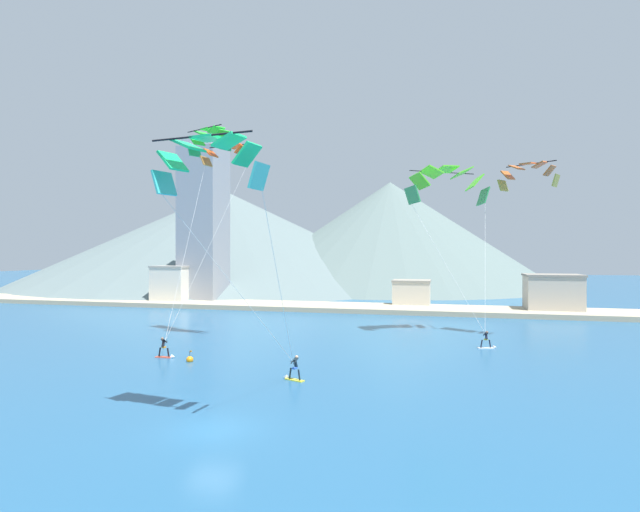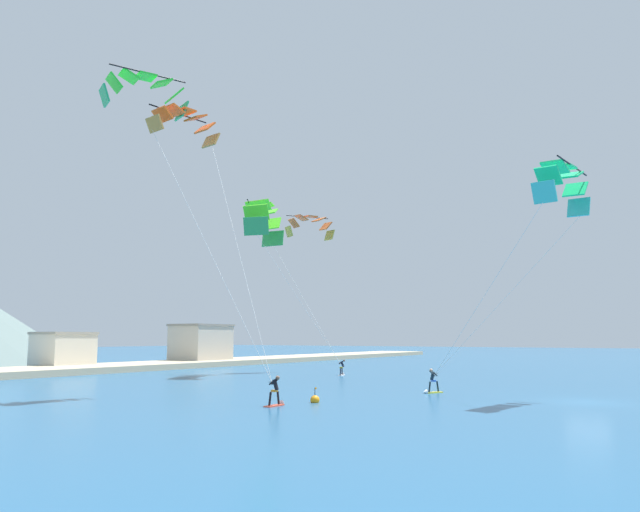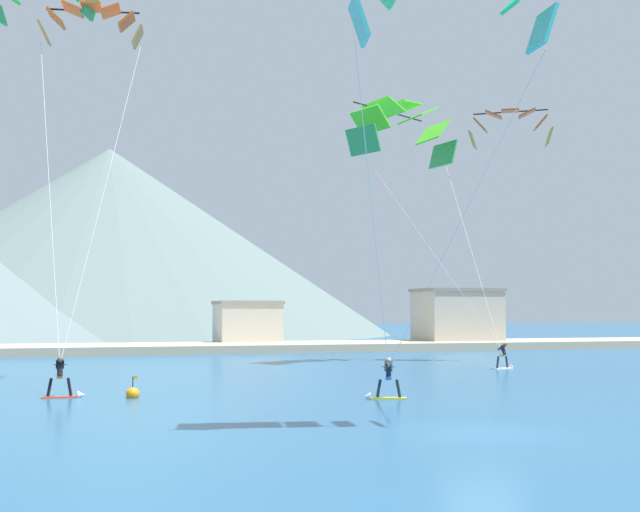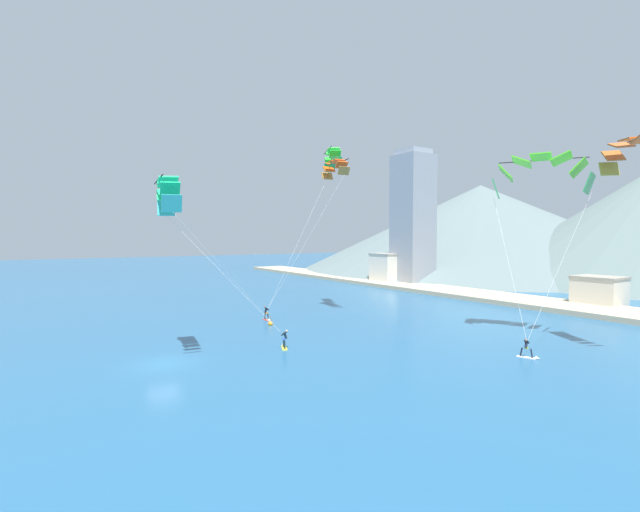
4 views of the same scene
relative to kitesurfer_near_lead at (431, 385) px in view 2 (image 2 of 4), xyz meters
name	(u,v)px [view 2 (image 2 of 4)]	position (x,y,z in m)	size (l,w,h in m)	color
ground_plane	(586,402)	(-0.85, -10.25, -0.52)	(400.00, 400.00, 0.00)	#23567F
kitesurfer_near_lead	(431,385)	(0.00, 0.00, 0.00)	(1.76, 1.04, 1.75)	yellow
kitesurfer_near_trail	(277,396)	(-12.41, 4.35, 0.03)	(1.74, 0.63, 1.79)	#E54C33
kitesurfer_mid_center	(342,371)	(13.92, 15.24, -0.02)	(1.78, 0.92, 1.71)	white
parafoil_kite_near_lead	(562,183)	(-1.39, -9.60, 12.96)	(6.47, 10.52, 13.26)	#36B9B1
parafoil_kite_near_trail	(185,123)	(-11.20, 13.38, 18.26)	(5.51, 10.04, 18.31)	#B27834
parafoil_kite_mid_center	(263,218)	(10.28, 22.77, 15.90)	(8.99, 10.76, 16.71)	#2C924B
parafoil_kite_distant_high_outer	(145,88)	(-13.68, 14.72, 20.19)	(5.86, 3.80, 2.59)	#1CA65D
parafoil_kite_distant_low_drift	(310,224)	(18.30, 22.02, 16.45)	(5.85, 4.22, 2.73)	#AA9D39
race_marker_buoy	(315,400)	(-9.73, 3.48, -0.37)	(0.56, 0.56, 1.02)	orange
shoreline_strip	(44,371)	(-0.85, 42.91, -0.17)	(180.00, 10.00, 0.70)	tan
shore_building_harbour_front	(201,344)	(24.97, 44.76, 2.34)	(7.68, 6.02, 5.70)	#B7AD9E
shore_building_quay_east	(63,351)	(4.83, 47.77, 1.73)	(5.94, 5.22, 4.48)	beige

